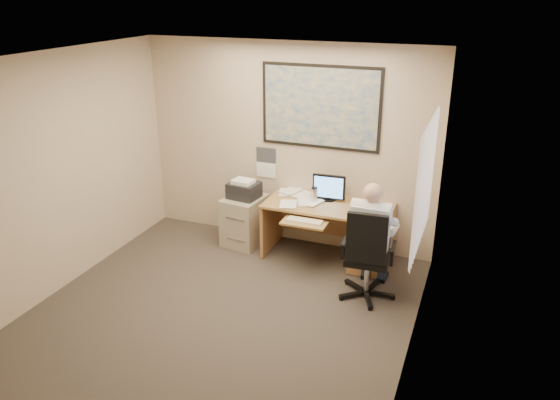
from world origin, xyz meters
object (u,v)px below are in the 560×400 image
at_px(filing_cabinet, 245,216).
at_px(person, 370,241).
at_px(desk, 353,230).
at_px(office_chair, 366,272).

relative_size(filing_cabinet, person, 0.68).
bearing_deg(desk, person, -63.91).
xyz_separation_m(desk, person, (0.36, -0.73, 0.24)).
height_order(office_chair, person, person).
bearing_deg(office_chair, filing_cabinet, 152.53).
relative_size(office_chair, person, 0.82).
relative_size(desk, person, 1.18).
height_order(filing_cabinet, person, person).
bearing_deg(person, office_chair, -91.12).
xyz_separation_m(desk, office_chair, (0.35, -0.81, -0.11)).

